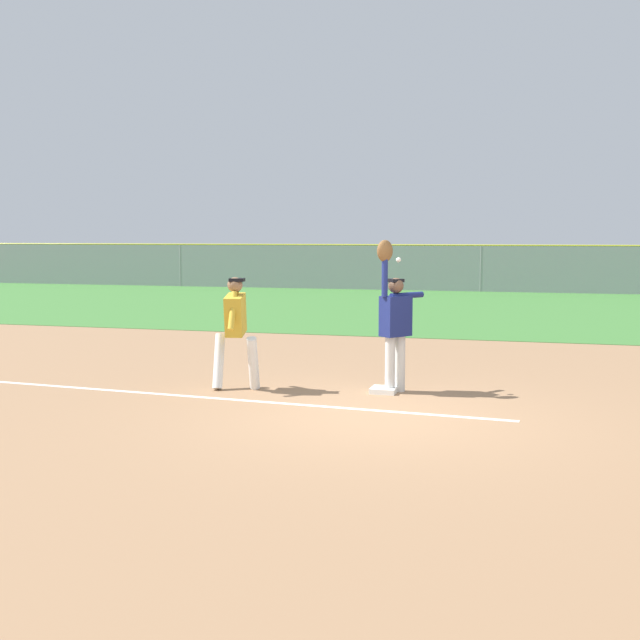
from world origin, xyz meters
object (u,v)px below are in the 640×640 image
at_px(parked_car_red, 330,271).
at_px(parked_car_tan, 459,272).
at_px(parked_car_black, 579,274).
at_px(baseball, 399,260).
at_px(first_base, 384,390).
at_px(runner, 236,325).
at_px(fielder, 395,318).

bearing_deg(parked_car_red, parked_car_tan, 13.08).
bearing_deg(parked_car_black, parked_car_red, -179.03).
height_order(baseball, parked_car_black, baseball).
distance_m(first_base, parked_car_tan, 24.93).
relative_size(runner, parked_car_black, 0.39).
xyz_separation_m(first_base, baseball, (0.17, 0.16, 1.94)).
height_order(baseball, parked_car_tan, baseball).
height_order(fielder, parked_car_black, fielder).
xyz_separation_m(runner, parked_car_black, (6.46, 24.91, -0.32)).
xyz_separation_m(fielder, baseball, (0.03, 0.09, 0.86)).
relative_size(first_base, runner, 0.22).
xyz_separation_m(first_base, runner, (-2.22, -0.36, 0.96)).
distance_m(runner, parked_car_red, 24.94).
bearing_deg(parked_car_black, baseball, -100.60).
distance_m(runner, parked_car_tan, 25.30).
bearing_deg(parked_car_tan, parked_car_red, -175.58).
xyz_separation_m(fielder, parked_car_red, (-7.02, 24.07, -0.45)).
height_order(fielder, baseball, fielder).
relative_size(baseball, parked_car_red, 0.02).
bearing_deg(parked_car_black, runner, -105.67).
bearing_deg(runner, first_base, -1.15).
bearing_deg(parked_car_red, runner, -73.51).
distance_m(fielder, parked_car_tan, 24.86).
bearing_deg(parked_car_red, baseball, -67.89).
relative_size(baseball, parked_car_black, 0.02).
xyz_separation_m(fielder, runner, (-2.36, -0.43, -0.12)).
height_order(first_base, fielder, fielder).
xyz_separation_m(first_base, parked_car_black, (4.24, 24.55, 0.63)).
relative_size(runner, parked_car_red, 0.38).
bearing_deg(runner, parked_car_tan, 76.91).
bearing_deg(runner, fielder, 0.03).
bearing_deg(fielder, parked_car_black, -60.23).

